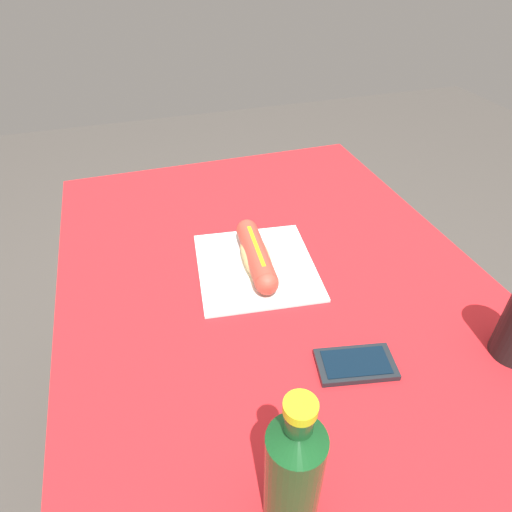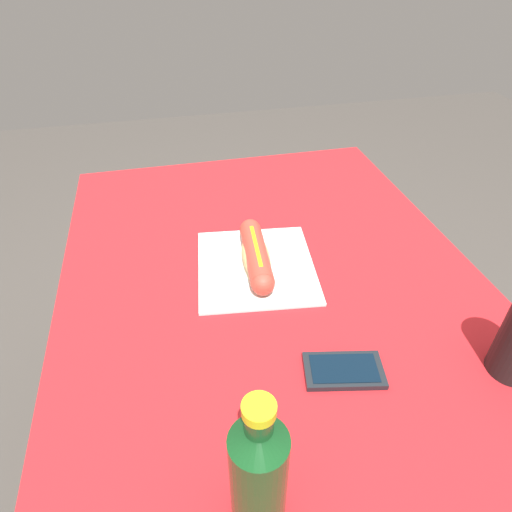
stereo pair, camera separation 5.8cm
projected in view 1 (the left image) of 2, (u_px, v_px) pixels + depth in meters
The scene contains 6 objects.
ground_plane at pixel (268, 454), 1.36m from camera, with size 6.00×6.00×0.00m, color #47423D.
dining_table at pixel (272, 319), 0.99m from camera, with size 1.13×0.86×0.73m.
paper_wrapper at pixel (256, 266), 0.93m from camera, with size 0.26×0.24×0.01m, color white.
hot_dog at pixel (256, 255), 0.91m from camera, with size 0.23×0.07×0.05m.
cell_phone at pixel (356, 364), 0.72m from camera, with size 0.09×0.14×0.01m.
soda_bottle at pixel (294, 472), 0.49m from camera, with size 0.07×0.07×0.23m.
Camera 1 is at (0.65, -0.24, 1.32)m, focal length 30.69 mm.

